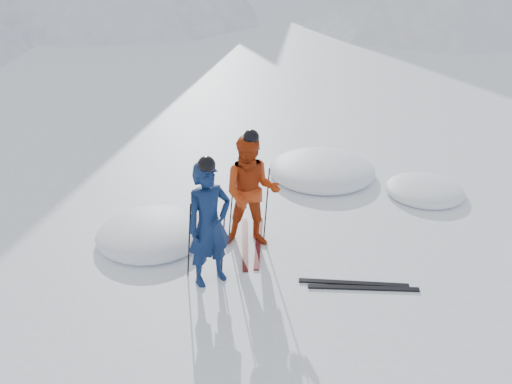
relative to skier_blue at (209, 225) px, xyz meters
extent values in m
plane|color=white|center=(2.84, 0.22, -1.00)|extent=(160.00, 160.00, 0.00)
imported|color=#0B1D45|center=(0.00, 0.00, 0.00)|extent=(0.85, 0.71, 2.00)
imported|color=#AB330D|center=(0.84, 0.91, 0.00)|extent=(1.12, 0.96, 2.00)
cylinder|color=black|center=(-0.30, 0.15, -0.33)|extent=(0.13, 0.09, 1.33)
cylinder|color=black|center=(0.25, 0.25, -0.33)|extent=(0.13, 0.08, 1.33)
cylinder|color=black|center=(0.54, 1.16, -0.33)|extent=(0.13, 0.10, 1.33)
cylinder|color=black|center=(1.14, 1.06, -0.33)|extent=(0.13, 0.09, 1.33)
cube|color=black|center=(0.72, 0.91, -0.98)|extent=(0.41, 1.69, 0.03)
cube|color=black|center=(0.96, 0.91, -0.98)|extent=(0.52, 1.67, 0.03)
cube|color=black|center=(2.15, -0.58, -0.98)|extent=(1.65, 0.59, 0.03)
cube|color=black|center=(2.25, -0.73, -0.98)|extent=(1.66, 0.54, 0.03)
ellipsoid|color=white|center=(-0.85, 1.49, -1.00)|extent=(1.98, 1.98, 0.44)
ellipsoid|color=white|center=(4.74, 2.04, -1.00)|extent=(1.61, 1.61, 0.35)
ellipsoid|color=white|center=(2.96, 3.40, -1.00)|extent=(2.36, 2.36, 0.52)
camera|label=1|loc=(-0.82, -6.98, 4.07)|focal=38.00mm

